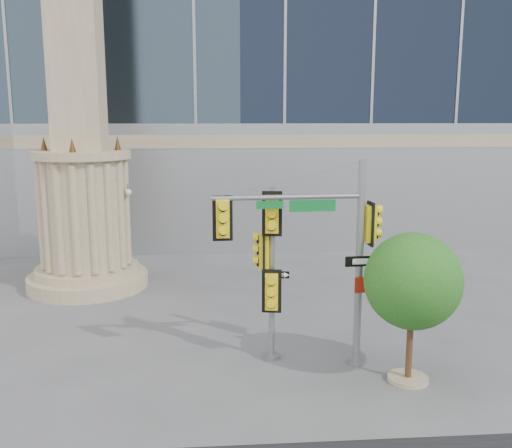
{
  "coord_description": "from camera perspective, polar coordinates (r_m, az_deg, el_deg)",
  "views": [
    {
      "loc": [
        -1.32,
        -12.06,
        6.24
      ],
      "look_at": [
        -0.22,
        2.0,
        3.61
      ],
      "focal_mm": 40.0,
      "sensor_mm": 36.0,
      "label": 1
    }
  ],
  "objects": [
    {
      "name": "monument",
      "position": [
        21.59,
        -17.14,
        8.16
      ],
      "size": [
        4.4,
        4.4,
        16.6
      ],
      "color": "#9E876B",
      "rests_on": "ground"
    },
    {
      "name": "ground",
      "position": [
        13.65,
        1.66,
        -16.67
      ],
      "size": [
        120.0,
        120.0,
        0.0
      ],
      "primitive_type": "plane",
      "color": "#545456",
      "rests_on": "ground"
    },
    {
      "name": "secondary_signal_pole",
      "position": [
        14.49,
        1.41,
        -3.74
      ],
      "size": [
        0.79,
        0.65,
        4.54
      ],
      "rotation": [
        0.0,
        0.0,
        -0.14
      ],
      "color": "slate",
      "rests_on": "ground"
    },
    {
      "name": "main_signal_pole",
      "position": [
        14.1,
        6.7,
        -1.77
      ],
      "size": [
        4.08,
        0.58,
        5.25
      ],
      "rotation": [
        0.0,
        0.0,
        0.05
      ],
      "color": "slate",
      "rests_on": "ground"
    },
    {
      "name": "street_tree",
      "position": [
        13.92,
        15.54,
        -5.89
      ],
      "size": [
        2.33,
        2.28,
        3.64
      ],
      "color": "#9E876B",
      "rests_on": "ground"
    }
  ]
}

